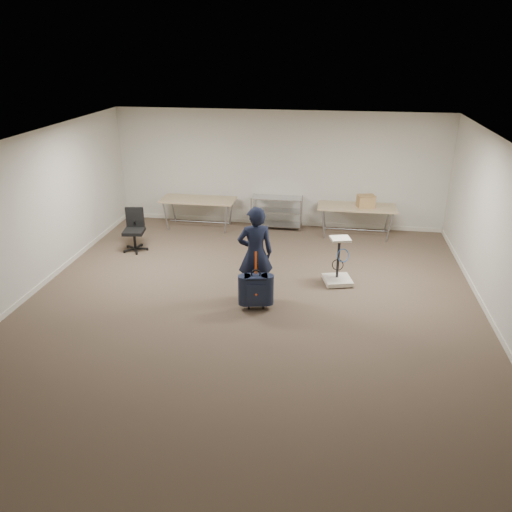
# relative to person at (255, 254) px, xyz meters

# --- Properties ---
(ground) EXTENTS (9.00, 9.00, 0.00)m
(ground) POSITION_rel_person_xyz_m (-0.04, -0.51, -0.85)
(ground) COLOR #4D402F
(ground) RESTS_ON ground
(room_shell) EXTENTS (8.00, 9.00, 9.00)m
(room_shell) POSITION_rel_person_xyz_m (-0.04, 0.87, -0.80)
(room_shell) COLOR beige
(room_shell) RESTS_ON ground
(folding_table_left) EXTENTS (1.80, 0.75, 0.73)m
(folding_table_left) POSITION_rel_person_xyz_m (-1.94, 3.44, -0.18)
(folding_table_left) COLOR #A18262
(folding_table_left) RESTS_ON ground
(folding_table_right) EXTENTS (1.80, 0.75, 0.73)m
(folding_table_right) POSITION_rel_person_xyz_m (1.86, 3.44, -0.18)
(folding_table_right) COLOR #A18262
(folding_table_right) RESTS_ON ground
(wire_shelf) EXTENTS (1.22, 0.47, 0.80)m
(wire_shelf) POSITION_rel_person_xyz_m (-0.04, 3.69, -0.41)
(wire_shelf) COLOR silver
(wire_shelf) RESTS_ON ground
(person) EXTENTS (0.72, 0.58, 1.71)m
(person) POSITION_rel_person_xyz_m (0.00, 0.00, 0.00)
(person) COLOR black
(person) RESTS_ON ground
(suitcase) EXTENTS (0.42, 0.29, 1.06)m
(suitcase) POSITION_rel_person_xyz_m (0.07, -0.42, -0.49)
(suitcase) COLOR black
(suitcase) RESTS_ON ground
(office_chair) EXTENTS (0.56, 0.56, 0.93)m
(office_chair) POSITION_rel_person_xyz_m (-2.96, 1.82, -0.57)
(office_chair) COLOR black
(office_chair) RESTS_ON ground
(equipment_cart) EXTENTS (0.61, 0.61, 0.92)m
(equipment_cart) POSITION_rel_person_xyz_m (1.46, 0.81, -0.61)
(equipment_cart) COLOR silver
(equipment_cart) RESTS_ON ground
(cardboard_box) EXTENTS (0.44, 0.37, 0.28)m
(cardboard_box) POSITION_rel_person_xyz_m (2.05, 3.41, 0.02)
(cardboard_box) COLOR #996447
(cardboard_box) RESTS_ON folding_table_right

